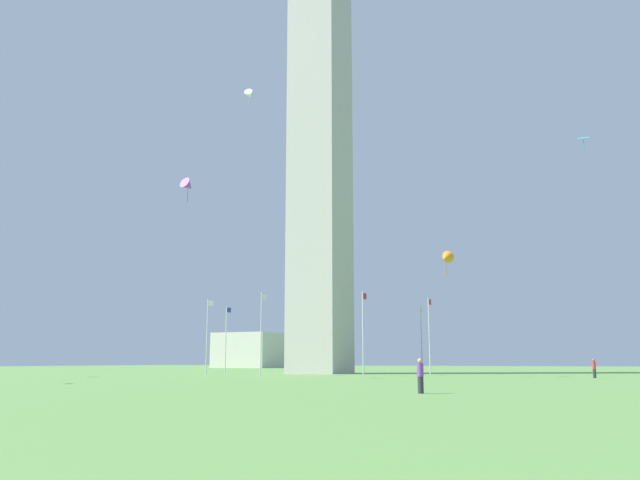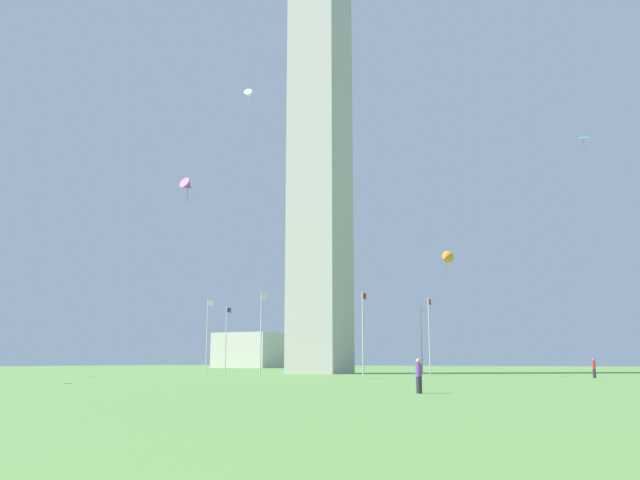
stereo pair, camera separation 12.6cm
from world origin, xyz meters
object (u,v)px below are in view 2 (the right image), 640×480
at_px(flagpole_ne, 289,338).
at_px(person_purple_shirt, 419,376).
at_px(flagpole_sw, 363,329).
at_px(kite_white_delta, 249,95).
at_px(person_red_shirt, 594,368).
at_px(distant_building, 260,351).
at_px(kite_purple_delta, 188,186).
at_px(flagpole_se, 207,333).
at_px(flagpole_n, 364,338).
at_px(flagpole_w, 429,332).
at_px(obelisk_monument, 320,144).
at_px(kite_cyan_diamond, 583,138).
at_px(flagpole_nw, 422,336).
at_px(kite_orange_delta, 446,258).
at_px(flagpole_s, 261,330).
at_px(flagpole_e, 226,336).

bearing_deg(flagpole_ne, person_purple_shirt, -145.38).
height_order(flagpole_ne, flagpole_sw, same).
relative_size(flagpole_sw, kite_white_delta, 4.79).
relative_size(flagpole_sw, person_red_shirt, 5.03).
xyz_separation_m(flagpole_sw, distant_building, (69.32, 55.26, -0.90)).
bearing_deg(kite_purple_delta, flagpole_se, 29.68).
height_order(flagpole_n, kite_purple_delta, kite_purple_delta).
bearing_deg(flagpole_w, distant_building, 45.07).
height_order(flagpole_se, kite_white_delta, kite_white_delta).
bearing_deg(distant_building, kite_purple_delta, -152.53).
distance_m(obelisk_monument, kite_cyan_diamond, 32.53).
xyz_separation_m(flagpole_nw, kite_orange_delta, (-19.67, -9.09, 7.09)).
relative_size(flagpole_n, flagpole_s, 1.00).
xyz_separation_m(flagpole_se, flagpole_w, (10.04, -24.25, 0.00)).
height_order(flagpole_e, flagpole_nw, same).
bearing_deg(flagpole_e, kite_cyan_diamond, -87.75).
height_order(flagpole_w, person_purple_shirt, flagpole_w).
distance_m(flagpole_n, kite_purple_delta, 43.59).
height_order(flagpole_ne, person_red_shirt, flagpole_ne).
distance_m(flagpole_ne, flagpole_nw, 20.09).
distance_m(flagpole_n, person_red_shirt, 39.83).
bearing_deg(distant_building, kite_white_delta, -149.45).
height_order(flagpole_n, kite_white_delta, kite_white_delta).
relative_size(kite_purple_delta, kite_white_delta, 1.23).
bearing_deg(kite_orange_delta, person_red_shirt, -85.78).
xyz_separation_m(flagpole_sw, person_red_shirt, (1.39, -22.33, -3.95)).
bearing_deg(kite_orange_delta, flagpole_s, 103.45).
xyz_separation_m(obelisk_monument, flagpole_se, (-9.99, 10.04, -25.08)).
bearing_deg(kite_white_delta, flagpole_sw, -39.85).
relative_size(flagpole_s, kite_cyan_diamond, 4.58).
height_order(flagpole_se, kite_purple_delta, kite_purple_delta).
height_order(flagpole_e, flagpole_s, same).
bearing_deg(kite_cyan_diamond, person_red_shirt, -179.43).
height_order(flagpole_sw, kite_purple_delta, kite_purple_delta).
bearing_deg(flagpole_sw, obelisk_monument, 45.16).
bearing_deg(distant_building, obelisk_monument, -142.69).
relative_size(flagpole_s, person_purple_shirt, 5.27).
bearing_deg(kite_purple_delta, obelisk_monument, -0.22).
bearing_deg(kite_purple_delta, flagpole_n, -0.14).
distance_m(flagpole_se, flagpole_s, 10.87).
bearing_deg(flagpole_n, obelisk_monument, 180.00).
bearing_deg(flagpole_s, flagpole_ne, 22.50).
bearing_deg(flagpole_nw, kite_cyan_diamond, -110.29).
bearing_deg(obelisk_monument, flagpole_se, 134.84).
height_order(flagpole_se, flagpole_nw, same).
bearing_deg(flagpole_sw, flagpole_se, 90.00).
relative_size(person_red_shirt, kite_white_delta, 0.95).
bearing_deg(flagpole_se, flagpole_nw, -45.00).
xyz_separation_m(flagpole_e, flagpole_s, (-14.21, -14.21, 0.00)).
xyz_separation_m(flagpole_n, kite_white_delta, (-34.32, -1.64, 24.14)).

